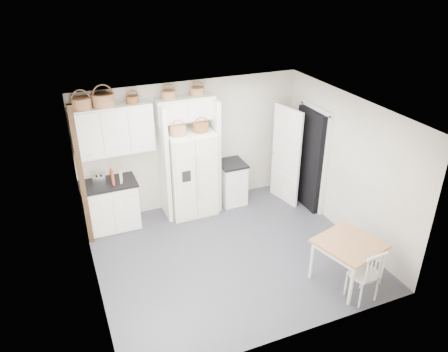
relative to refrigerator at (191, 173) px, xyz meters
name	(u,v)px	position (x,y,z in m)	size (l,w,h in m)	color
floor	(231,254)	(0.15, -1.66, -0.87)	(4.50, 4.50, 0.00)	#464553
ceiling	(232,113)	(0.15, -1.66, 1.73)	(4.50, 4.50, 0.00)	white
wall_back	(191,145)	(0.15, 0.34, 0.43)	(4.50, 4.50, 0.00)	silver
wall_left	(88,218)	(-2.10, -1.66, 0.43)	(4.00, 4.00, 0.00)	silver
wall_right	(346,166)	(2.40, -1.66, 0.43)	(4.00, 4.00, 0.00)	silver
refrigerator	(191,173)	(0.00, 0.00, 0.00)	(0.90, 0.72, 1.73)	white
base_cab_left	(111,206)	(-1.59, 0.04, -0.41)	(0.98, 0.62, 0.91)	silver
base_cab_right	(231,183)	(0.90, 0.04, -0.43)	(0.49, 0.59, 0.86)	silver
dining_table	(347,262)	(1.58, -2.99, -0.50)	(0.89, 0.89, 0.74)	#AC643B
windsor_chair	(364,273)	(1.55, -3.41, -0.40)	(0.46, 0.42, 0.93)	silver
counter_left	(108,183)	(-1.59, 0.04, 0.06)	(1.02, 0.66, 0.04)	black
counter_right	(232,163)	(0.90, 0.04, 0.02)	(0.53, 0.63, 0.04)	black
toaster	(99,180)	(-1.73, 0.05, 0.16)	(0.23, 0.13, 0.16)	silver
cookbook_red	(112,177)	(-1.51, -0.04, 0.22)	(0.04, 0.18, 0.27)	#A7382A
cookbook_cream	(121,176)	(-1.35, -0.04, 0.21)	(0.04, 0.16, 0.24)	beige
basket_upper_a	(81,104)	(-1.83, 0.17, 1.58)	(0.33, 0.33, 0.19)	#975D35
basket_upper_b	(103,100)	(-1.46, 0.17, 1.59)	(0.38, 0.38, 0.22)	#975D35
basket_upper_c	(133,99)	(-0.96, 0.17, 1.55)	(0.22, 0.22, 0.13)	brown
basket_bridge_a	(168,95)	(-0.31, 0.17, 1.56)	(0.28, 0.28, 0.15)	#975D35
basket_bridge_b	(197,91)	(0.25, 0.17, 1.56)	(0.27, 0.27, 0.15)	#975D35
basket_fridge_a	(178,131)	(-0.24, -0.10, 0.95)	(0.30, 0.30, 0.16)	#975D35
basket_fridge_b	(201,128)	(0.21, -0.10, 0.94)	(0.29, 0.29, 0.16)	brown
upper_cabinet	(114,130)	(-1.35, 0.17, 1.03)	(1.40, 0.34, 0.90)	silver
bridge_cabinet	(185,109)	(0.00, 0.17, 1.26)	(1.12, 0.34, 0.45)	silver
fridge_panel_left	(164,163)	(-0.51, 0.04, 0.28)	(0.08, 0.60, 2.30)	silver
fridge_panel_right	(214,155)	(0.51, 0.04, 0.28)	(0.08, 0.60, 2.30)	silver
trim_post	(81,178)	(-2.05, -0.31, 0.43)	(0.09, 0.09, 2.60)	black
doorway_void	(310,159)	(2.31, -0.66, 0.16)	(0.18, 0.85, 2.05)	black
door_slab	(286,156)	(1.95, -0.32, 0.16)	(0.80, 0.04, 2.05)	white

